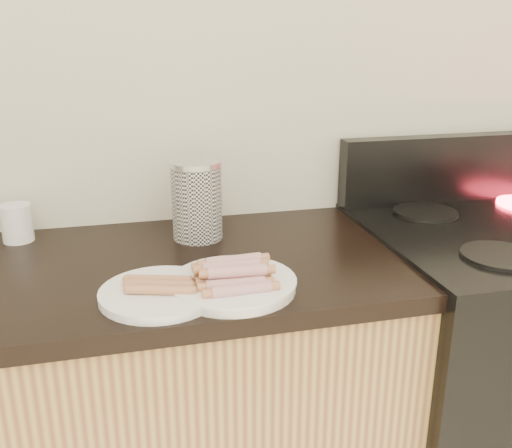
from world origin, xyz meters
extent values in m
cube|color=silver|center=(0.00, 2.00, 1.30)|extent=(4.00, 0.04, 2.60)
cube|color=black|center=(0.78, 1.68, 0.45)|extent=(0.76, 0.65, 0.90)
cube|color=black|center=(0.78, 1.96, 1.01)|extent=(0.76, 0.06, 0.20)
cylinder|color=black|center=(0.61, 1.51, 0.92)|extent=(0.18, 0.18, 0.01)
cylinder|color=black|center=(0.61, 1.84, 0.92)|extent=(0.18, 0.18, 0.01)
cylinder|color=white|center=(-0.02, 1.51, 0.91)|extent=(0.29, 0.29, 0.02)
cylinder|color=white|center=(-0.17, 1.51, 0.91)|extent=(0.32, 0.32, 0.02)
cylinder|color=brown|center=(-0.02, 1.44, 0.93)|extent=(0.12, 0.03, 0.03)
cylinder|color=brown|center=(-0.02, 1.47, 0.93)|extent=(0.12, 0.03, 0.03)
cylinder|color=brown|center=(-0.02, 1.50, 0.93)|extent=(0.12, 0.03, 0.03)
cylinder|color=brown|center=(-0.02, 1.52, 0.93)|extent=(0.12, 0.03, 0.03)
cylinder|color=brown|center=(-0.02, 1.55, 0.93)|extent=(0.12, 0.03, 0.03)
cylinder|color=brown|center=(-0.02, 1.58, 0.93)|extent=(0.12, 0.03, 0.03)
cylinder|color=brown|center=(-0.02, 1.48, 0.95)|extent=(0.12, 0.03, 0.03)
cylinder|color=brown|center=(-0.02, 1.51, 0.95)|extent=(0.12, 0.03, 0.03)
cylinder|color=brown|center=(-0.02, 1.54, 0.95)|extent=(0.12, 0.03, 0.03)
cylinder|color=#CB7148|center=(-0.17, 1.49, 0.93)|extent=(0.13, 0.05, 0.02)
cylinder|color=#CB7148|center=(-0.17, 1.51, 0.93)|extent=(0.13, 0.05, 0.02)
cylinder|color=#CB7148|center=(-0.17, 1.53, 0.93)|extent=(0.13, 0.05, 0.02)
cylinder|color=silver|center=(-0.04, 1.83, 0.99)|extent=(0.13, 0.13, 0.19)
cylinder|color=silver|center=(-0.04, 1.83, 1.10)|extent=(0.13, 0.13, 0.01)
cylinder|color=white|center=(-0.49, 1.92, 0.95)|extent=(0.08, 0.08, 0.10)
camera|label=1|loc=(-0.22, 0.46, 1.41)|focal=40.00mm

